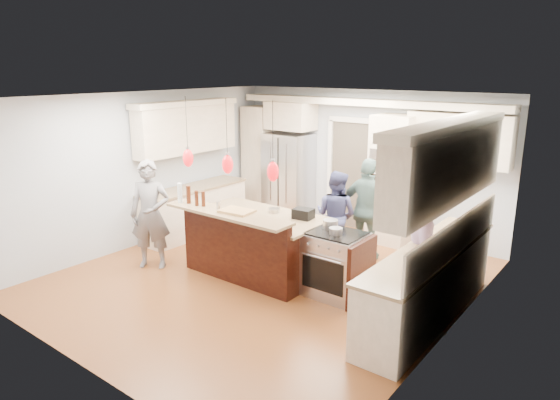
{
  "coord_description": "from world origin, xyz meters",
  "views": [
    {
      "loc": [
        4.46,
        -5.42,
        3.11
      ],
      "look_at": [
        0.0,
        0.35,
        1.15
      ],
      "focal_mm": 32.0,
      "sensor_mm": 36.0,
      "label": 1
    }
  ],
  "objects_px": {
    "refrigerator": "(289,177)",
    "island_range": "(337,265)",
    "kitchen_island": "(256,243)",
    "person_far_left": "(336,215)",
    "person_bar_end": "(150,215)"
  },
  "relations": [
    {
      "from": "refrigerator",
      "to": "person_bar_end",
      "type": "distance_m",
      "value": 3.39
    },
    {
      "from": "refrigerator",
      "to": "island_range",
      "type": "relative_size",
      "value": 1.96
    },
    {
      "from": "kitchen_island",
      "to": "person_far_left",
      "type": "bearing_deg",
      "value": 62.7
    },
    {
      "from": "refrigerator",
      "to": "person_far_left",
      "type": "height_order",
      "value": "refrigerator"
    },
    {
      "from": "refrigerator",
      "to": "kitchen_island",
      "type": "distance_m",
      "value": 2.91
    },
    {
      "from": "person_bar_end",
      "to": "person_far_left",
      "type": "xyz_separation_m",
      "value": [
        2.12,
        2.08,
        -0.12
      ]
    },
    {
      "from": "person_bar_end",
      "to": "person_far_left",
      "type": "distance_m",
      "value": 2.97
    },
    {
      "from": "island_range",
      "to": "refrigerator",
      "type": "bearing_deg",
      "value": 137.41
    },
    {
      "from": "person_bar_end",
      "to": "refrigerator",
      "type": "bearing_deg",
      "value": 53.28
    },
    {
      "from": "island_range",
      "to": "person_bar_end",
      "type": "relative_size",
      "value": 0.53
    },
    {
      "from": "person_far_left",
      "to": "island_range",
      "type": "bearing_deg",
      "value": 120.64
    },
    {
      "from": "person_bar_end",
      "to": "person_far_left",
      "type": "relative_size",
      "value": 1.16
    },
    {
      "from": "refrigerator",
      "to": "island_range",
      "type": "bearing_deg",
      "value": -42.59
    },
    {
      "from": "refrigerator",
      "to": "island_range",
      "type": "height_order",
      "value": "refrigerator"
    },
    {
      "from": "kitchen_island",
      "to": "island_range",
      "type": "distance_m",
      "value": 1.41
    }
  ]
}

